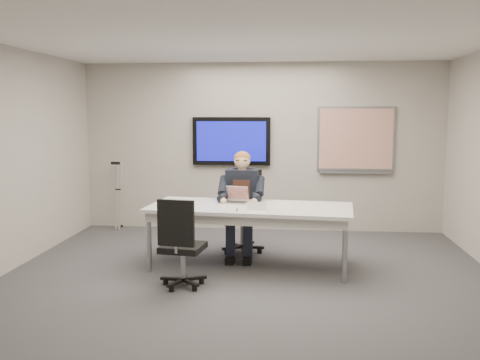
# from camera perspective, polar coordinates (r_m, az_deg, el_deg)

# --- Properties ---
(floor) EXTENTS (6.00, 6.00, 0.02)m
(floor) POSITION_cam_1_polar(r_m,az_deg,el_deg) (6.28, 0.65, -11.18)
(floor) COLOR #3C3C3E
(floor) RESTS_ON ground
(ceiling) EXTENTS (6.00, 6.00, 0.02)m
(ceiling) POSITION_cam_1_polar(r_m,az_deg,el_deg) (6.01, 0.69, 15.06)
(ceiling) COLOR white
(ceiling) RESTS_ON wall_back
(wall_back) EXTENTS (6.00, 0.02, 2.80)m
(wall_back) POSITION_cam_1_polar(r_m,az_deg,el_deg) (8.96, 2.30, 3.53)
(wall_back) COLOR #AAA399
(wall_back) RESTS_ON ground
(wall_front) EXTENTS (6.00, 0.02, 2.80)m
(wall_front) POSITION_cam_1_polar(r_m,az_deg,el_deg) (3.03, -4.15, -3.93)
(wall_front) COLOR #AAA399
(wall_front) RESTS_ON ground
(conference_table) EXTENTS (2.67, 1.32, 0.79)m
(conference_table) POSITION_cam_1_polar(r_m,az_deg,el_deg) (6.85, 1.08, -3.53)
(conference_table) COLOR white
(conference_table) RESTS_ON ground
(tv_display) EXTENTS (1.30, 0.09, 0.80)m
(tv_display) POSITION_cam_1_polar(r_m,az_deg,el_deg) (8.95, -0.92, 4.16)
(tv_display) COLOR black
(tv_display) RESTS_ON wall_back
(whiteboard) EXTENTS (1.25, 0.08, 1.10)m
(whiteboard) POSITION_cam_1_polar(r_m,az_deg,el_deg) (8.97, 12.25, 4.20)
(whiteboard) COLOR #919599
(whiteboard) RESTS_ON wall_back
(office_chair_far) EXTENTS (0.60, 0.60, 1.17)m
(office_chair_far) POSITION_cam_1_polar(r_m,az_deg,el_deg) (7.64, 0.34, -4.98)
(office_chair_far) COLOR black
(office_chair_far) RESTS_ON ground
(office_chair_near) EXTENTS (0.56, 0.56, 1.04)m
(office_chair_near) POSITION_cam_1_polar(r_m,az_deg,el_deg) (6.15, -6.23, -8.45)
(office_chair_near) COLOR black
(office_chair_near) RESTS_ON ground
(seated_person) EXTENTS (0.45, 0.78, 1.45)m
(seated_person) POSITION_cam_1_polar(r_m,az_deg,el_deg) (7.33, 0.11, -3.76)
(seated_person) COLOR #1E2132
(seated_person) RESTS_ON office_chair_far
(crutch) EXTENTS (0.23, 0.55, 1.23)m
(crutch) POSITION_cam_1_polar(r_m,az_deg,el_deg) (9.31, -12.82, -1.49)
(crutch) COLOR #B2B4BA
(crutch) RESTS_ON ground
(laptop) EXTENTS (0.33, 0.32, 0.21)m
(laptop) POSITION_cam_1_polar(r_m,az_deg,el_deg) (7.08, -0.34, -1.99)
(laptop) COLOR #B8B8BB
(laptop) RESTS_ON conference_table
(name_tent) EXTENTS (0.24, 0.09, 0.09)m
(name_tent) POSITION_cam_1_polar(r_m,az_deg,el_deg) (6.57, 1.78, -2.77)
(name_tent) COLOR white
(name_tent) RESTS_ON conference_table
(pen) EXTENTS (0.01, 0.15, 0.01)m
(pen) POSITION_cam_1_polar(r_m,az_deg,el_deg) (6.54, -0.33, -3.17)
(pen) COLOR black
(pen) RESTS_ON conference_table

